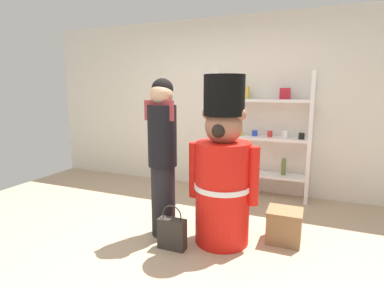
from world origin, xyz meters
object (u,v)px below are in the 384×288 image
object	(u,v)px
teddy_bear_guard	(223,172)
display_crate	(284,226)
merchandise_shelf	(262,134)
person_shopper	(163,152)
shopping_bag	(172,233)

from	to	relation	value
teddy_bear_guard	display_crate	xyz separation A→B (m)	(0.59, 0.24, -0.57)
merchandise_shelf	display_crate	xyz separation A→B (m)	(0.49, -1.33, -0.74)
person_shopper	display_crate	size ratio (longest dim) A/B	4.80
merchandise_shelf	teddy_bear_guard	world-z (taller)	merchandise_shelf
merchandise_shelf	shopping_bag	distance (m)	2.10
person_shopper	merchandise_shelf	bearing A→B (deg)	66.00
merchandise_shelf	person_shopper	size ratio (longest dim) A/B	1.08
shopping_bag	display_crate	world-z (taller)	shopping_bag
shopping_bag	display_crate	distance (m)	1.14
teddy_bear_guard	shopping_bag	xyz separation A→B (m)	(-0.40, -0.33, -0.58)
person_shopper	display_crate	distance (m)	1.45
merchandise_shelf	display_crate	bearing A→B (deg)	-69.93
teddy_bear_guard	person_shopper	xyz separation A→B (m)	(-0.63, -0.08, 0.16)
teddy_bear_guard	person_shopper	distance (m)	0.65
teddy_bear_guard	shopping_bag	world-z (taller)	teddy_bear_guard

